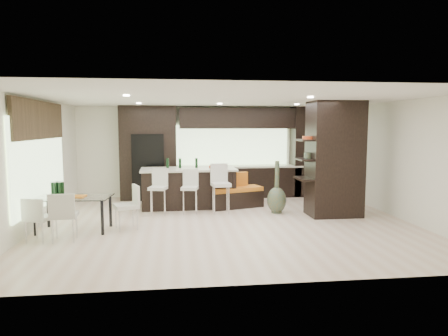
{
  "coord_description": "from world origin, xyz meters",
  "views": [
    {
      "loc": [
        -1.11,
        -8.58,
        2.12
      ],
      "look_at": [
        0.0,
        0.6,
        1.15
      ],
      "focal_mm": 32.0,
      "sensor_mm": 36.0,
      "label": 1
    }
  ],
  "objects": [
    {
      "name": "back_wall",
      "position": [
        0.0,
        3.5,
        1.35
      ],
      "size": [
        8.0,
        0.02,
        2.7
      ],
      "primitive_type": "cube",
      "color": "white",
      "rests_on": "ground"
    },
    {
      "name": "dining_table",
      "position": [
        -3.17,
        -0.33,
        0.35
      ],
      "size": [
        1.51,
        0.93,
        0.7
      ],
      "primitive_type": "cube",
      "rotation": [
        0.0,
        0.0,
        -0.08
      ],
      "color": "white",
      "rests_on": "ground"
    },
    {
      "name": "stool_mid",
      "position": [
        -0.79,
        1.0,
        0.43
      ],
      "size": [
        0.45,
        0.45,
        0.86
      ],
      "primitive_type": "cube",
      "rotation": [
        0.0,
        0.0,
        -0.19
      ],
      "color": "beige",
      "rests_on": "ground"
    },
    {
      "name": "back_cabinetry",
      "position": [
        0.5,
        3.17,
        1.35
      ],
      "size": [
        6.8,
        0.68,
        2.7
      ],
      "primitive_type": "cube",
      "color": "black",
      "rests_on": "ground"
    },
    {
      "name": "chair_far",
      "position": [
        -3.63,
        -1.03,
        0.38
      ],
      "size": [
        0.51,
        0.51,
        0.77
      ],
      "primitive_type": "cube",
      "rotation": [
        0.0,
        0.0,
        -0.26
      ],
      "color": "beige",
      "rests_on": "ground"
    },
    {
      "name": "window_left",
      "position": [
        -3.96,
        0.2,
        1.35
      ],
      "size": [
        0.04,
        3.2,
        1.9
      ],
      "primitive_type": "cube",
      "color": "#B2D199",
      "rests_on": "left_wall"
    },
    {
      "name": "ceiling_spots",
      "position": [
        0.0,
        0.25,
        2.68
      ],
      "size": [
        4.0,
        3.0,
        0.02
      ],
      "primitive_type": "cube",
      "color": "white",
      "rests_on": "ceiling"
    },
    {
      "name": "chair_near",
      "position": [
        -3.17,
        -1.05,
        0.42
      ],
      "size": [
        0.49,
        0.49,
        0.84
      ],
      "primitive_type": "cube",
      "rotation": [
        0.0,
        0.0,
        0.08
      ],
      "color": "beige",
      "rests_on": "ground"
    },
    {
      "name": "stool_left",
      "position": [
        -1.55,
        0.99,
        0.44
      ],
      "size": [
        0.48,
        0.48,
        0.89
      ],
      "primitive_type": "cube",
      "rotation": [
        0.0,
        0.0,
        -0.26
      ],
      "color": "beige",
      "rests_on": "ground"
    },
    {
      "name": "right_wall",
      "position": [
        4.0,
        0.0,
        1.35
      ],
      "size": [
        0.02,
        7.0,
        2.7
      ],
      "primitive_type": "cube",
      "color": "white",
      "rests_on": "ground"
    },
    {
      "name": "left_wall",
      "position": [
        -4.0,
        0.0,
        1.35
      ],
      "size": [
        0.02,
        7.0,
        2.7
      ],
      "primitive_type": "cube",
      "color": "white",
      "rests_on": "ground"
    },
    {
      "name": "ground",
      "position": [
        0.0,
        0.0,
        0.0
      ],
      "size": [
        8.0,
        8.0,
        0.0
      ],
      "primitive_type": "plane",
      "color": "beige",
      "rests_on": "ground"
    },
    {
      "name": "refrigerator",
      "position": [
        -1.9,
        3.12,
        0.95
      ],
      "size": [
        0.9,
        0.68,
        1.9
      ],
      "primitive_type": "cube",
      "color": "black",
      "rests_on": "ground"
    },
    {
      "name": "chair_end",
      "position": [
        -2.14,
        -0.33,
        0.42
      ],
      "size": [
        0.58,
        0.58,
        0.84
      ],
      "primitive_type": "cube",
      "rotation": [
        0.0,
        0.0,
        1.91
      ],
      "color": "beige",
      "rests_on": "ground"
    },
    {
      "name": "window_back",
      "position": [
        0.6,
        3.46,
        1.55
      ],
      "size": [
        3.4,
        0.04,
        1.2
      ],
      "primitive_type": "cube",
      "color": "#B2D199",
      "rests_on": "back_wall"
    },
    {
      "name": "ceiling",
      "position": [
        0.0,
        0.0,
        2.7
      ],
      "size": [
        8.0,
        7.0,
        0.02
      ],
      "primitive_type": "cube",
      "color": "white",
      "rests_on": "ground"
    },
    {
      "name": "floor_vase",
      "position": [
        1.33,
        0.83,
        0.64
      ],
      "size": [
        0.6,
        0.6,
        1.28
      ],
      "primitive_type": null,
      "rotation": [
        0.0,
        0.0,
        0.34
      ],
      "color": "#414D37",
      "rests_on": "ground"
    },
    {
      "name": "bench",
      "position": [
        0.43,
        1.62,
        0.27
      ],
      "size": [
        1.5,
        0.95,
        0.54
      ],
      "primitive_type": "cube",
      "rotation": [
        0.0,
        0.0,
        0.32
      ],
      "color": "black",
      "rests_on": "ground"
    },
    {
      "name": "stone_accent",
      "position": [
        -3.93,
        0.2,
        2.25
      ],
      "size": [
        0.08,
        3.0,
        0.8
      ],
      "primitive_type": "cube",
      "color": "brown",
      "rests_on": "left_wall"
    },
    {
      "name": "partition_column",
      "position": [
        2.6,
        0.4,
        1.35
      ],
      "size": [
        1.2,
        0.8,
        2.7
      ],
      "primitive_type": "cube",
      "color": "black",
      "rests_on": "ground"
    },
    {
      "name": "stool_right",
      "position": [
        -0.03,
        0.97,
        0.49
      ],
      "size": [
        0.48,
        0.48,
        0.97
      ],
      "primitive_type": "cube",
      "rotation": [
        0.0,
        0.0,
        0.12
      ],
      "color": "beige",
      "rests_on": "ground"
    },
    {
      "name": "kitchen_island",
      "position": [
        -0.79,
        1.82,
        0.51
      ],
      "size": [
        2.5,
        1.14,
        1.03
      ],
      "primitive_type": "cube",
      "rotation": [
        0.0,
        0.0,
        0.03
      ],
      "color": "black",
      "rests_on": "ground"
    }
  ]
}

